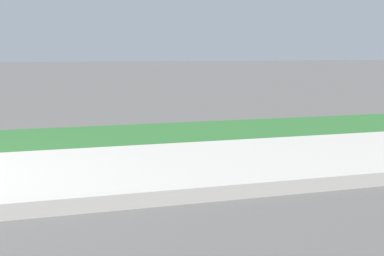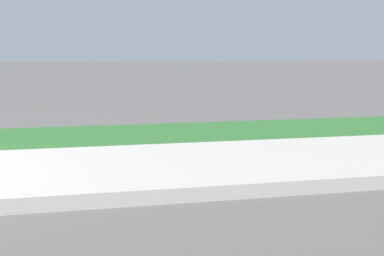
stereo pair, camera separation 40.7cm
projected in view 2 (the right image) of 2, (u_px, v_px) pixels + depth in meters
The scene contains 0 objects.
Camera 2 is at (2.04, -5.23, 1.14)m, focal length 50.00 mm.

